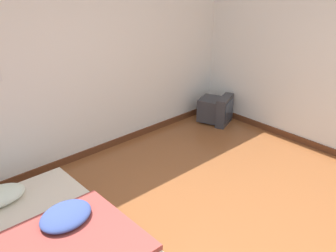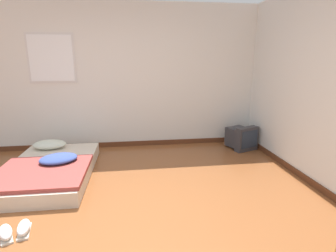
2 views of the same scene
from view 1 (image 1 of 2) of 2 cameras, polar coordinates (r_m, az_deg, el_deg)
name	(u,v)px [view 1 (image 1 of 2)]	position (r m, az deg, el deg)	size (l,w,h in m)	color
wall_back	(65,61)	(4.52, -15.43, 9.59)	(7.44, 0.08, 2.60)	silver
mattress_bed	(51,234)	(3.63, -17.37, -15.48)	(1.15, 1.83, 0.33)	beige
crt_tv	(216,110)	(5.85, 7.35, 2.49)	(0.54, 0.57, 0.44)	#333338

